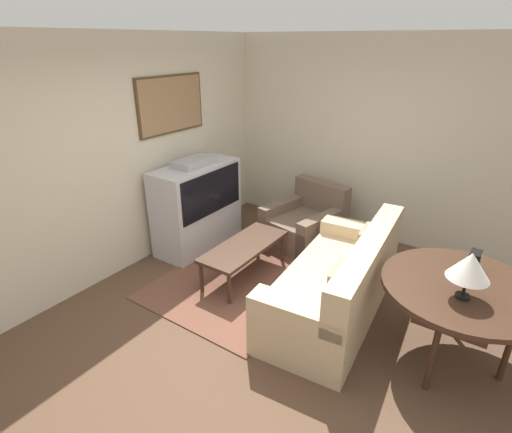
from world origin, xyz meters
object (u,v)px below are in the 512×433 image
Objects in this scene: armchair at (305,224)px; mantel_clock at (474,262)px; coffee_table at (244,248)px; table_lamp at (470,266)px; couch at (337,285)px; console_table at (462,292)px; tv at (197,206)px.

mantel_clock is (-1.03, -2.13, 0.61)m from armchair.
coffee_table is 3.03× the size of table_lamp.
mantel_clock is at bearing -85.43° from coffee_table.
couch reaches higher than console_table.
tv reaches higher than coffee_table.
coffee_table is 0.92× the size of console_table.
couch is 1.59× the size of console_table.
tv is 3.29m from console_table.
armchair is at bearing -145.55° from couch.
armchair is at bearing 55.12° from table_lamp.
couch is at bearing -38.48° from armchair.
couch is at bearing 100.57° from mantel_clock.
couch is at bearing 86.62° from console_table.
coffee_table is 2.41m from table_lamp.
console_table is at bearing -92.23° from coffee_table.
armchair is at bearing -51.37° from tv.
coffee_table is at bearing 94.57° from mantel_clock.
table_lamp reaches higher than coffee_table.
tv is 2.20m from couch.
coffee_table is at bearing 87.77° from console_table.
console_table is 3.29× the size of table_lamp.
armchair is (1.24, 1.02, -0.06)m from couch.
tv reaches higher than mantel_clock.
tv reaches higher than armchair.
console_table is (-0.06, -1.10, 0.38)m from couch.
mantel_clock is at bearing 95.48° from couch.
couch is 1.35m from table_lamp.
console_table is 6.74× the size of mantel_clock.
mantel_clock is (0.21, -1.11, 0.54)m from couch.
console_table is 0.32m from mantel_clock.
console_table reaches higher than coffee_table.
table_lamp is at bearing -99.90° from tv.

